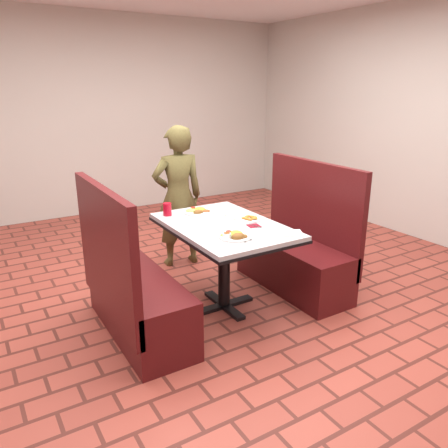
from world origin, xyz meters
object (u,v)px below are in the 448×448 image
(booth_bench_left, at_px, (133,294))
(plantain_plate, at_px, (250,219))
(diner_person, at_px, (178,197))
(red_tumbler, at_px, (167,209))
(booth_bench_right, at_px, (297,253))
(far_dinner_plate, at_px, (198,210))
(dining_table, at_px, (224,235))
(near_dinner_plate, at_px, (235,234))

(booth_bench_left, bearing_deg, plantain_plate, -1.14)
(diner_person, distance_m, red_tumbler, 0.74)
(booth_bench_right, height_order, plantain_plate, booth_bench_right)
(far_dinner_plate, height_order, red_tumbler, red_tumbler)
(booth_bench_left, relative_size, far_dinner_plate, 4.52)
(booth_bench_left, relative_size, booth_bench_right, 1.00)
(dining_table, bearing_deg, booth_bench_left, 180.00)
(dining_table, xyz_separation_m, near_dinner_plate, (-0.10, -0.33, 0.12))
(dining_table, distance_m, near_dinner_plate, 0.37)
(near_dinner_plate, distance_m, far_dinner_plate, 0.73)
(booth_bench_right, height_order, near_dinner_plate, booth_bench_right)
(near_dinner_plate, bearing_deg, diner_person, 81.41)
(red_tumbler, bearing_deg, booth_bench_left, -137.58)
(diner_person, height_order, plantain_plate, diner_person)
(near_dinner_plate, distance_m, red_tumbler, 0.81)
(booth_bench_left, relative_size, plantain_plate, 6.15)
(booth_bench_right, relative_size, far_dinner_plate, 4.52)
(dining_table, height_order, booth_bench_right, booth_bench_right)
(diner_person, xyz_separation_m, near_dinner_plate, (-0.21, -1.41, 0.05))
(near_dinner_plate, height_order, plantain_plate, near_dinner_plate)
(dining_table, height_order, near_dinner_plate, near_dinner_plate)
(dining_table, distance_m, red_tumbler, 0.57)
(booth_bench_right, bearing_deg, far_dinner_plate, 154.19)
(booth_bench_left, xyz_separation_m, red_tumbler, (0.51, 0.47, 0.47))
(dining_table, bearing_deg, near_dinner_plate, -107.76)
(booth_bench_right, distance_m, near_dinner_plate, 1.06)
(diner_person, bearing_deg, booth_bench_right, 129.76)
(dining_table, relative_size, plantain_plate, 6.22)
(booth_bench_right, xyz_separation_m, diner_person, (-0.69, 1.09, 0.40))
(booth_bench_left, distance_m, booth_bench_right, 1.60)
(far_dinner_plate, bearing_deg, red_tumbler, 165.66)
(dining_table, distance_m, far_dinner_plate, 0.42)
(dining_table, xyz_separation_m, far_dinner_plate, (-0.02, 0.40, 0.12))
(booth_bench_right, relative_size, near_dinner_plate, 4.79)
(far_dinner_plate, relative_size, red_tumbler, 2.44)
(near_dinner_plate, height_order, far_dinner_plate, near_dinner_plate)
(diner_person, bearing_deg, red_tumbler, 64.75)
(dining_table, xyz_separation_m, booth_bench_left, (-0.80, 0.00, -0.32))
(red_tumbler, bearing_deg, dining_table, -58.15)
(dining_table, relative_size, booth_bench_left, 1.01)
(diner_person, height_order, far_dinner_plate, diner_person)
(dining_table, relative_size, near_dinner_plate, 4.84)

